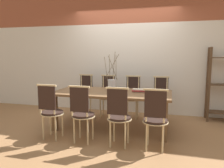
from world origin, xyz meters
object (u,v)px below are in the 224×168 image
at_px(vase_centerpiece, 112,85).
at_px(book_stack, 138,90).
at_px(chair_near_center, 119,114).
at_px(shelving_rack, 224,85).
at_px(chair_far_center, 132,95).
at_px(dining_table, 112,96).

height_order(vase_centerpiece, book_stack, vase_centerpiece).
relative_size(chair_near_center, shelving_rack, 0.60).
bearing_deg(chair_far_center, book_stack, 108.73).
distance_m(dining_table, book_stack, 0.52).
bearing_deg(book_stack, shelving_rack, 29.11).
bearing_deg(book_stack, dining_table, -166.18).
bearing_deg(chair_far_center, vase_centerpiece, 69.95).
xyz_separation_m(vase_centerpiece, book_stack, (0.50, 0.08, -0.10)).
xyz_separation_m(chair_near_center, book_stack, (0.17, 0.91, 0.23)).
relative_size(chair_near_center, book_stack, 3.64).
bearing_deg(dining_table, chair_far_center, 71.85).
bearing_deg(chair_far_center, shelving_rack, -171.92).
distance_m(vase_centerpiece, shelving_rack, 2.43).
height_order(chair_near_center, book_stack, chair_near_center).
bearing_deg(chair_near_center, chair_far_center, 92.14).
distance_m(chair_far_center, shelving_rack, 1.96).
bearing_deg(book_stack, chair_far_center, 108.73).
relative_size(chair_near_center, chair_far_center, 1.00).
distance_m(vase_centerpiece, book_stack, 0.52).
bearing_deg(chair_near_center, book_stack, 79.52).
xyz_separation_m(dining_table, book_stack, (0.49, 0.12, 0.12)).
height_order(dining_table, chair_near_center, chair_near_center).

